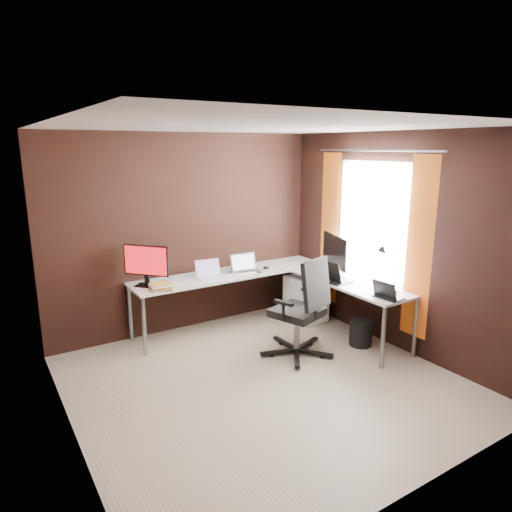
{
  "coord_description": "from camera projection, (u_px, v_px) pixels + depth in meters",
  "views": [
    {
      "loc": [
        -2.31,
        -3.5,
        2.33
      ],
      "look_at": [
        0.5,
        0.95,
        1.06
      ],
      "focal_mm": 32.0,
      "sensor_mm": 36.0,
      "label": 1
    }
  ],
  "objects": [
    {
      "name": "room",
      "position": [
        290.0,
        254.0,
        4.55
      ],
      "size": [
        3.6,
        3.6,
        2.5
      ],
      "color": "tan",
      "rests_on": "ground"
    },
    {
      "name": "desk",
      "position": [
        275.0,
        281.0,
        5.75
      ],
      "size": [
        2.65,
        2.25,
        0.73
      ],
      "color": "white",
      "rests_on": "ground"
    },
    {
      "name": "book_stack",
      "position": [
        160.0,
        287.0,
        5.21
      ],
      "size": [
        0.28,
        0.25,
        0.08
      ],
      "rotation": [
        0.0,
        0.0,
        -0.11
      ],
      "color": "#A67259",
      "rests_on": "desk"
    },
    {
      "name": "office_chair",
      "position": [
        300.0,
        327.0,
        5.16
      ],
      "size": [
        0.65,
        0.68,
        1.15
      ],
      "rotation": [
        0.0,
        0.0,
        0.32
      ],
      "color": "black",
      "rests_on": "ground"
    },
    {
      "name": "monitor_right",
      "position": [
        335.0,
        253.0,
        5.71
      ],
      "size": [
        0.24,
        0.62,
        0.53
      ],
      "rotation": [
        0.0,
        0.0,
        1.26
      ],
      "color": "black",
      "rests_on": "desk"
    },
    {
      "name": "laptop_white",
      "position": [
        209.0,
        274.0,
        5.7
      ],
      "size": [
        0.33,
        0.25,
        0.22
      ],
      "rotation": [
        0.0,
        0.0,
        -0.06
      ],
      "color": "white",
      "rests_on": "desk"
    },
    {
      "name": "laptop_black_small",
      "position": [
        387.0,
        294.0,
        4.91
      ],
      "size": [
        0.23,
        0.31,
        0.2
      ],
      "rotation": [
        0.0,
        0.0,
        1.63
      ],
      "color": "black",
      "rests_on": "desk"
    },
    {
      "name": "laptop_black_big",
      "position": [
        331.0,
        276.0,
        5.54
      ],
      "size": [
        0.34,
        0.44,
        0.27
      ],
      "rotation": [
        0.0,
        0.0,
        1.67
      ],
      "color": "black",
      "rests_on": "desk"
    },
    {
      "name": "mouse_left",
      "position": [
        169.0,
        286.0,
        5.31
      ],
      "size": [
        0.09,
        0.06,
        0.03
      ],
      "primitive_type": "ellipsoid",
      "rotation": [
        0.0,
        0.0,
        -0.05
      ],
      "color": "black",
      "rests_on": "desk"
    },
    {
      "name": "mouse_corner",
      "position": [
        266.0,
        268.0,
        6.09
      ],
      "size": [
        0.11,
        0.09,
        0.04
      ],
      "primitive_type": "ellipsoid",
      "rotation": [
        0.0,
        0.0,
        -0.41
      ],
      "color": "black",
      "rests_on": "desk"
    },
    {
      "name": "desk_lamp",
      "position": [
        388.0,
        264.0,
        5.0
      ],
      "size": [
        0.18,
        0.21,
        0.54
      ],
      "rotation": [
        0.0,
        0.0,
        -0.43
      ],
      "color": "slate",
      "rests_on": "desk"
    },
    {
      "name": "laptop_silver",
      "position": [
        245.0,
        269.0,
        5.92
      ],
      "size": [
        0.38,
        0.28,
        0.24
      ],
      "rotation": [
        0.0,
        0.0,
        -0.08
      ],
      "color": "silver",
      "rests_on": "desk"
    },
    {
      "name": "monitor_left",
      "position": [
        146.0,
        263.0,
        5.3
      ],
      "size": [
        0.39,
        0.44,
        0.49
      ],
      "rotation": [
        0.0,
        0.0,
        -0.84
      ],
      "color": "black",
      "rests_on": "desk"
    },
    {
      "name": "wastebasket",
      "position": [
        361.0,
        333.0,
        5.45
      ],
      "size": [
        0.27,
        0.27,
        0.31
      ],
      "primitive_type": "cylinder",
      "rotation": [
        0.0,
        0.0,
        -0.01
      ],
      "color": "black",
      "rests_on": "ground"
    },
    {
      "name": "drawer_pedestal",
      "position": [
        306.0,
        299.0,
        6.23
      ],
      "size": [
        0.42,
        0.5,
        0.6
      ],
      "primitive_type": "cube",
      "color": "white",
      "rests_on": "ground"
    }
  ]
}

